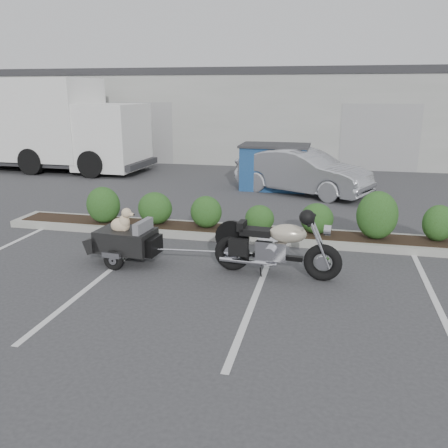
% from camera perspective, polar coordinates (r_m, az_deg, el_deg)
% --- Properties ---
extents(ground, '(90.00, 90.00, 0.00)m').
position_cam_1_polar(ground, '(8.47, -3.37, -5.64)').
color(ground, '#38383A').
rests_on(ground, ground).
extents(planter_kerb, '(12.00, 1.00, 0.15)m').
position_cam_1_polar(planter_kerb, '(10.29, 5.40, -1.32)').
color(planter_kerb, '#9E9E93').
rests_on(planter_kerb, ground).
extents(building, '(26.00, 10.00, 4.00)m').
position_cam_1_polar(building, '(24.69, 7.86, 13.13)').
color(building, '#9EA099').
rests_on(building, ground).
extents(motorcycle, '(2.23, 0.77, 1.28)m').
position_cam_1_polar(motorcycle, '(8.13, 6.26, -2.79)').
color(motorcycle, black).
rests_on(motorcycle, ground).
extents(pet_trailer, '(1.79, 1.01, 1.06)m').
position_cam_1_polar(pet_trailer, '(8.90, -11.80, -1.82)').
color(pet_trailer, black).
rests_on(pet_trailer, ground).
extents(sedan, '(4.39, 3.06, 1.37)m').
position_cam_1_polar(sedan, '(14.79, 9.45, 6.23)').
color(sedan, silver).
rests_on(sedan, ground).
extents(dumpster, '(2.18, 1.49, 1.43)m').
position_cam_1_polar(dumpster, '(15.45, 6.10, 6.91)').
color(dumpster, navy).
rests_on(dumpster, ground).
extents(delivery_truck, '(7.84, 3.03, 3.54)m').
position_cam_1_polar(delivery_truck, '(20.17, -20.00, 10.92)').
color(delivery_truck, white).
rests_on(delivery_truck, ground).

